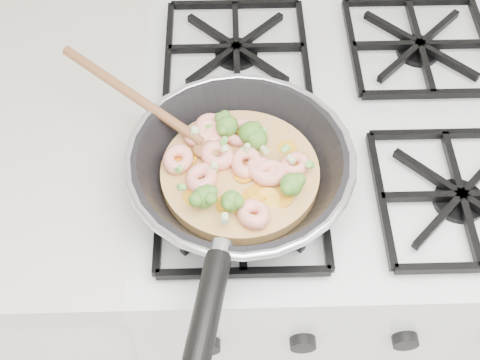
{
  "coord_description": "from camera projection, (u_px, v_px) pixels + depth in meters",
  "views": [
    {
      "loc": [
        -0.16,
        1.06,
        1.64
      ],
      "look_at": [
        -0.15,
        1.58,
        0.93
      ],
      "focal_mm": 48.44,
      "sensor_mm": 36.0,
      "label": 1
    }
  ],
  "objects": [
    {
      "name": "stove",
      "position": [
        311.0,
        264.0,
        1.34
      ],
      "size": [
        0.6,
        0.6,
        0.92
      ],
      "color": "silver",
      "rests_on": "ground"
    },
    {
      "name": "skillet",
      "position": [
        238.0,
        170.0,
        0.86
      ],
      "size": [
        0.4,
        0.52,
        0.09
      ],
      "rotation": [
        0.0,
        0.0,
        -0.11
      ],
      "color": "black",
      "rests_on": "stove"
    }
  ]
}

